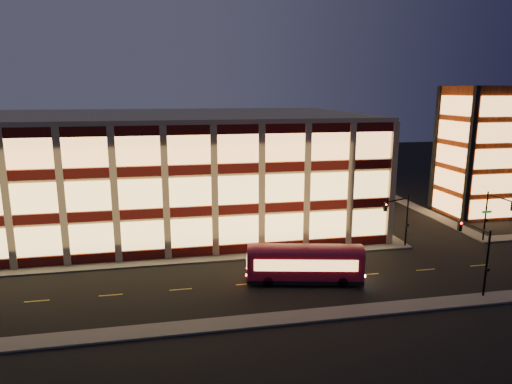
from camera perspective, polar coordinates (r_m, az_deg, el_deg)
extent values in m
plane|color=black|center=(47.74, -7.21, -8.86)|extent=(200.00, 200.00, 0.00)
cube|color=#514F4C|center=(48.58, -10.86, -8.52)|extent=(54.00, 2.00, 0.15)
cube|color=#514F4C|center=(68.74, 11.25, -2.26)|extent=(2.00, 30.00, 0.15)
cube|color=#514F4C|center=(73.56, 19.22, -1.75)|extent=(2.00, 30.00, 0.15)
cube|color=#514F4C|center=(35.93, -5.70, -16.24)|extent=(100.00, 2.00, 0.15)
cube|color=tan|center=(62.27, -11.23, 2.74)|extent=(50.00, 30.00, 14.00)
cube|color=tan|center=(61.48, -11.52, 9.41)|extent=(50.40, 30.40, 0.50)
cube|color=#470C0A|center=(49.20, -10.90, -7.53)|extent=(50.10, 0.25, 1.00)
cube|color=#F6C767|center=(48.55, -11.00, -5.19)|extent=(49.00, 0.20, 3.00)
cube|color=#470C0A|center=(68.28, 10.59, -1.83)|extent=(0.25, 30.10, 1.00)
cube|color=#F6C767|center=(67.79, 10.64, -0.11)|extent=(0.20, 29.00, 3.00)
cube|color=#470C0A|center=(47.89, -11.11, -2.57)|extent=(50.10, 0.25, 1.00)
cube|color=#F6C767|center=(47.41, -11.22, -0.11)|extent=(49.00, 0.20, 3.00)
cube|color=#470C0A|center=(67.34, 10.74, 1.80)|extent=(0.25, 30.10, 1.00)
cube|color=#F6C767|center=(66.98, 10.79, 3.56)|extent=(0.20, 29.00, 3.00)
cube|color=#470C0A|center=(46.95, -11.34, 2.62)|extent=(50.10, 0.25, 1.00)
cube|color=#F6C767|center=(46.67, -11.45, 5.16)|extent=(49.00, 0.20, 3.00)
cube|color=#470C0A|center=(66.67, 10.89, 5.52)|extent=(0.25, 30.10, 1.00)
cube|color=#F6C767|center=(66.45, 10.95, 7.31)|extent=(0.20, 29.00, 3.00)
cube|color=#8C3814|center=(71.19, 25.94, 4.55)|extent=(8.00, 8.00, 18.00)
cube|color=black|center=(65.64, 25.21, 4.05)|extent=(0.60, 0.60, 18.00)
cube|color=black|center=(72.19, 21.50, 5.03)|extent=(0.60, 0.60, 18.00)
cube|color=black|center=(76.76, 26.57, 4.98)|extent=(0.60, 0.60, 18.00)
cube|color=#FFA959|center=(69.26, 27.37, -1.86)|extent=(6.60, 0.16, 2.60)
cube|color=#FFA959|center=(70.06, 22.71, -1.27)|extent=(0.16, 6.60, 2.60)
cube|color=#FFA959|center=(68.58, 27.66, 0.89)|extent=(6.60, 0.16, 2.60)
cube|color=#FFA959|center=(69.39, 22.94, 1.46)|extent=(0.16, 6.60, 2.60)
cube|color=#FFA959|center=(68.06, 27.94, 3.70)|extent=(6.60, 0.16, 2.60)
cube|color=#FFA959|center=(68.88, 23.18, 4.24)|extent=(0.16, 6.60, 2.60)
cube|color=#FFA959|center=(67.70, 28.24, 6.54)|extent=(6.60, 0.16, 2.60)
cube|color=#FFA959|center=(68.53, 23.43, 7.05)|extent=(0.16, 6.60, 2.60)
cube|color=#FFA959|center=(67.52, 28.54, 9.40)|extent=(6.60, 0.16, 2.60)
cube|color=#FFA959|center=(68.35, 23.68, 9.88)|extent=(0.16, 6.60, 2.60)
cylinder|color=black|center=(54.15, 18.33, -3.47)|extent=(0.18, 0.18, 6.00)
cylinder|color=black|center=(52.02, 17.25, -0.96)|extent=(3.56, 1.63, 0.14)
cube|color=black|center=(50.69, 15.86, -1.80)|extent=(0.32, 0.32, 0.95)
sphere|color=#FF0C05|center=(50.46, 15.97, -1.52)|extent=(0.20, 0.20, 0.20)
cube|color=black|center=(54.09, 18.40, -3.94)|extent=(0.25, 0.18, 0.28)
cylinder|color=black|center=(59.62, 26.76, -2.75)|extent=(0.18, 0.18, 6.00)
cylinder|color=black|center=(57.51, 28.22, -0.65)|extent=(0.14, 4.00, 0.14)
cube|color=black|center=(59.57, 26.83, -3.17)|extent=(0.25, 0.18, 0.28)
cube|color=#0C7226|center=(59.36, 26.90, -2.23)|extent=(1.20, 0.06, 0.28)
cylinder|color=black|center=(43.66, 26.87, -8.05)|extent=(0.18, 0.18, 6.00)
cylinder|color=black|center=(44.36, 25.65, -3.94)|extent=(0.14, 4.00, 0.14)
cube|color=black|center=(46.04, 24.13, -3.88)|extent=(0.32, 0.32, 0.95)
sphere|color=#FF0C05|center=(45.82, 24.29, -3.58)|extent=(0.20, 0.20, 0.20)
cube|color=black|center=(43.65, 26.98, -8.62)|extent=(0.25, 0.18, 0.28)
cube|color=#9F0820|center=(42.74, 6.10, -8.86)|extent=(10.87, 4.79, 2.43)
cube|color=black|center=(43.28, 6.05, -10.62)|extent=(10.87, 4.79, 0.37)
cylinder|color=black|center=(42.01, 1.51, -11.13)|extent=(0.99, 0.51, 0.95)
cylinder|color=black|center=(44.14, 1.49, -9.93)|extent=(0.99, 0.51, 0.95)
cylinder|color=black|center=(42.61, 10.80, -11.01)|extent=(0.99, 0.51, 0.95)
cylinder|color=black|center=(44.71, 10.31, -9.83)|extent=(0.99, 0.51, 0.95)
cube|color=#FFA959|center=(41.37, 6.27, -9.14)|extent=(9.09, 2.00, 1.06)
cube|color=#FFA959|center=(43.88, 5.96, -7.84)|extent=(9.09, 2.00, 1.06)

